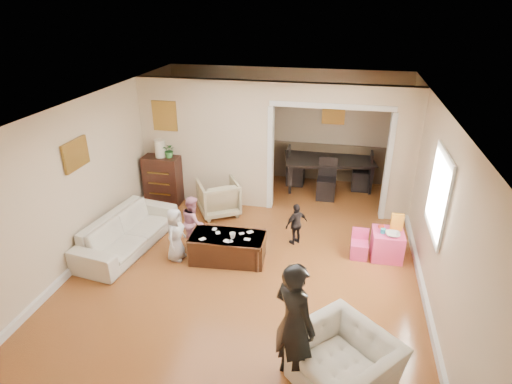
% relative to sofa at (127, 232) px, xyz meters
% --- Properties ---
extents(floor, '(7.00, 7.00, 0.00)m').
position_rel_sofa_xyz_m(floor, '(2.19, 0.32, -0.30)').
color(floor, '#A6602B').
rests_on(floor, ground).
extents(partition_left, '(2.75, 0.18, 2.60)m').
position_rel_sofa_xyz_m(partition_left, '(0.81, 2.12, 1.00)').
color(partition_left, beige).
rests_on(partition_left, ground).
extents(partition_right, '(0.55, 0.18, 2.60)m').
position_rel_sofa_xyz_m(partition_right, '(4.66, 2.12, 1.00)').
color(partition_right, beige).
rests_on(partition_right, ground).
extents(partition_header, '(2.22, 0.18, 0.35)m').
position_rel_sofa_xyz_m(partition_header, '(3.29, 2.12, 2.12)').
color(partition_header, beige).
rests_on(partition_header, partition_right).
extents(window_pane, '(0.03, 0.95, 1.10)m').
position_rel_sofa_xyz_m(window_pane, '(4.92, -0.08, 1.25)').
color(window_pane, white).
rests_on(window_pane, ground).
extents(framed_art_partition, '(0.45, 0.03, 0.55)m').
position_rel_sofa_xyz_m(framed_art_partition, '(-0.01, 2.02, 1.55)').
color(framed_art_partition, brown).
rests_on(framed_art_partition, partition_left).
extents(framed_art_sofa_wall, '(0.03, 0.55, 0.40)m').
position_rel_sofa_xyz_m(framed_art_sofa_wall, '(-0.52, -0.28, 1.50)').
color(framed_art_sofa_wall, brown).
extents(framed_art_alcove, '(0.45, 0.03, 0.55)m').
position_rel_sofa_xyz_m(framed_art_alcove, '(3.29, 3.76, 1.40)').
color(framed_art_alcove, brown).
extents(sofa, '(1.10, 2.18, 0.61)m').
position_rel_sofa_xyz_m(sofa, '(0.00, 0.00, 0.00)').
color(sofa, beige).
rests_on(sofa, ground).
extents(armchair_back, '(1.05, 1.06, 0.71)m').
position_rel_sofa_xyz_m(armchair_back, '(1.19, 1.57, 0.05)').
color(armchair_back, tan).
rests_on(armchair_back, ground).
extents(armchair_front, '(1.40, 1.39, 0.69)m').
position_rel_sofa_xyz_m(armchair_front, '(3.77, -2.20, 0.04)').
color(armchair_front, beige).
rests_on(armchair_front, ground).
extents(dresser, '(0.75, 0.42, 1.03)m').
position_rel_sofa_xyz_m(dresser, '(-0.10, 1.84, 0.21)').
color(dresser, black).
rests_on(dresser, ground).
extents(table_lamp, '(0.22, 0.22, 0.36)m').
position_rel_sofa_xyz_m(table_lamp, '(-0.10, 1.84, 0.91)').
color(table_lamp, beige).
rests_on(table_lamp, dresser).
extents(potted_plant, '(0.27, 0.24, 0.30)m').
position_rel_sofa_xyz_m(potted_plant, '(0.10, 1.84, 0.88)').
color(potted_plant, '#336F31').
rests_on(potted_plant, dresser).
extents(coffee_table, '(1.26, 0.71, 0.46)m').
position_rel_sofa_xyz_m(coffee_table, '(1.82, -0.01, -0.08)').
color(coffee_table, '#331810').
rests_on(coffee_table, ground).
extents(coffee_cup, '(0.11, 0.11, 0.09)m').
position_rel_sofa_xyz_m(coffee_cup, '(1.92, -0.06, 0.20)').
color(coffee_cup, white).
rests_on(coffee_cup, coffee_table).
extents(play_table, '(0.52, 0.52, 0.49)m').
position_rel_sofa_xyz_m(play_table, '(4.42, 0.62, -0.06)').
color(play_table, '#FF438A').
rests_on(play_table, ground).
extents(cereal_box, '(0.20, 0.08, 0.30)m').
position_rel_sofa_xyz_m(cereal_box, '(4.54, 0.72, 0.33)').
color(cereal_box, yellow).
rests_on(cereal_box, play_table).
extents(cyan_cup, '(0.08, 0.08, 0.08)m').
position_rel_sofa_xyz_m(cyan_cup, '(4.32, 0.57, 0.22)').
color(cyan_cup, '#26BABF').
rests_on(cyan_cup, play_table).
extents(toy_block, '(0.10, 0.09, 0.05)m').
position_rel_sofa_xyz_m(toy_block, '(4.30, 0.74, 0.21)').
color(toy_block, '#B52C16').
rests_on(toy_block, play_table).
extents(play_bowl, '(0.24, 0.24, 0.06)m').
position_rel_sofa_xyz_m(play_bowl, '(4.47, 0.50, 0.21)').
color(play_bowl, white).
rests_on(play_bowl, play_table).
extents(dining_table, '(2.16, 1.46, 0.70)m').
position_rel_sofa_xyz_m(dining_table, '(3.28, 3.38, 0.04)').
color(dining_table, black).
rests_on(dining_table, ground).
extents(adult_person, '(0.68, 0.65, 1.57)m').
position_rel_sofa_xyz_m(adult_person, '(3.19, -2.19, 0.48)').
color(adult_person, black).
rests_on(adult_person, ground).
extents(child_kneel_a, '(0.33, 0.48, 0.93)m').
position_rel_sofa_xyz_m(child_kneel_a, '(0.97, -0.16, 0.16)').
color(child_kneel_a, silver).
rests_on(child_kneel_a, ground).
extents(child_kneel_b, '(0.52, 0.57, 0.95)m').
position_rel_sofa_xyz_m(child_kneel_b, '(1.12, 0.29, 0.17)').
color(child_kneel_b, pink).
rests_on(child_kneel_b, ground).
extents(child_toddler, '(0.46, 0.46, 0.78)m').
position_rel_sofa_xyz_m(child_toddler, '(2.87, 0.74, 0.09)').
color(child_toddler, black).
rests_on(child_toddler, ground).
extents(craft_papers, '(0.83, 0.51, 0.00)m').
position_rel_sofa_xyz_m(craft_papers, '(1.84, -0.02, 0.15)').
color(craft_papers, white).
rests_on(craft_papers, coffee_table).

